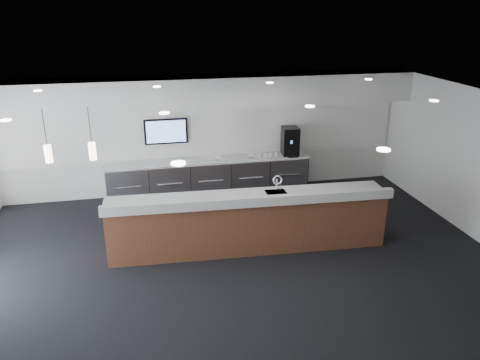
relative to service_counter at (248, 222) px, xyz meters
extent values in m
plane|color=black|center=(-0.34, -0.76, -0.57)|extent=(10.00, 10.00, 0.00)
cube|color=black|center=(-0.34, -0.76, 2.43)|extent=(10.00, 8.00, 0.02)
cube|color=white|center=(-0.34, 3.24, 0.93)|extent=(10.00, 0.02, 3.00)
cube|color=white|center=(-0.34, 2.79, 2.08)|extent=(10.00, 0.90, 0.70)
cube|color=white|center=(-0.34, 3.21, 1.03)|extent=(9.80, 0.06, 1.40)
cube|color=gray|center=(-0.34, 2.88, -0.12)|extent=(5.00, 0.60, 0.90)
cube|color=silver|center=(-0.34, 2.88, 0.35)|extent=(5.06, 0.66, 0.05)
cylinder|color=white|center=(-2.34, 2.56, -0.08)|extent=(0.60, 0.02, 0.02)
cylinder|color=white|center=(-1.34, 2.56, -0.08)|extent=(0.60, 0.02, 0.02)
cylinder|color=white|center=(-0.34, 2.56, -0.08)|extent=(0.60, 0.02, 0.02)
cylinder|color=white|center=(0.66, 2.56, -0.08)|extent=(0.60, 0.02, 0.02)
cylinder|color=white|center=(1.66, 2.56, -0.08)|extent=(0.60, 0.02, 0.02)
cube|color=black|center=(-1.34, 3.15, 1.08)|extent=(1.05, 0.07, 0.62)
cube|color=blue|center=(-1.34, 3.11, 1.08)|extent=(0.95, 0.01, 0.54)
cylinder|color=#FFEFC6|center=(-2.74, 0.04, 1.68)|extent=(0.12, 0.12, 0.30)
cylinder|color=#FFEFC6|center=(-3.44, 0.04, 1.68)|extent=(0.12, 0.12, 0.30)
cube|color=brown|center=(0.00, 0.01, -0.05)|extent=(5.41, 1.02, 1.05)
cube|color=silver|center=(0.00, 0.01, 0.51)|extent=(5.49, 1.11, 0.06)
cube|color=silver|center=(-0.02, -0.41, 0.60)|extent=(5.45, 0.40, 0.18)
cylinder|color=white|center=(0.57, 0.08, 0.68)|extent=(0.04, 0.04, 0.28)
torus|color=white|center=(0.57, 0.02, 0.82)|extent=(0.19, 0.04, 0.19)
cube|color=black|center=(1.74, 2.86, 0.73)|extent=(0.44, 0.49, 0.71)
cube|color=white|center=(1.74, 2.61, 0.39)|extent=(0.25, 0.12, 0.02)
cube|color=silver|center=(-0.15, 2.79, 0.48)|extent=(0.15, 0.05, 0.21)
cube|color=silver|center=(0.70, 2.80, 0.49)|extent=(0.17, 0.03, 0.23)
imported|color=white|center=(1.36, 2.79, 0.42)|extent=(0.09, 0.09, 0.09)
imported|color=white|center=(1.22, 2.79, 0.42)|extent=(0.13, 0.13, 0.09)
imported|color=white|center=(1.08, 2.79, 0.42)|extent=(0.11, 0.11, 0.09)
imported|color=white|center=(0.94, 2.79, 0.42)|extent=(0.12, 0.12, 0.09)
camera|label=1|loc=(-1.88, -8.04, 4.01)|focal=35.00mm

